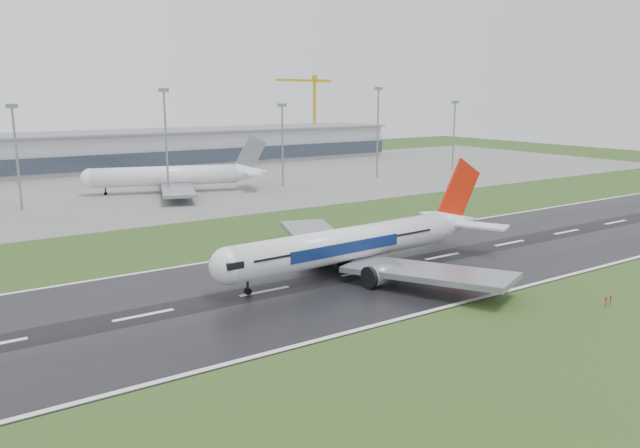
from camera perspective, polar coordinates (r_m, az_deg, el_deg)
ground at (r=124.69m, az=11.25°, el=-2.98°), size 520.00×520.00×0.00m
runway at (r=124.67m, az=11.25°, el=-2.96°), size 400.00×45.00×0.10m
apron at (r=228.93m, az=-11.34°, el=3.78°), size 400.00×130.00×0.08m
terminal at (r=284.23m, az=-16.06°, el=6.61°), size 240.00×36.00×15.00m
main_airliner at (r=111.34m, az=4.08°, el=0.25°), size 63.93×61.17×18.04m
parked_airliner at (r=206.33m, az=-13.43°, el=5.30°), size 74.71×72.04×17.67m
tower_crane at (r=340.37m, az=-0.50°, el=10.12°), size 41.12×12.81×41.60m
floodmast_1 at (r=187.35m, az=-26.20°, el=5.30°), size 0.64×0.64×27.85m
floodmast_2 at (r=197.01m, az=-14.02°, el=7.06°), size 0.64×0.64×32.15m
floodmast_3 at (r=214.61m, az=-3.49°, el=7.11°), size 0.64×0.64×27.27m
floodmast_4 at (r=238.17m, az=5.35°, el=8.24°), size 0.64×0.64×32.96m
floodmast_5 at (r=265.74m, az=12.25°, el=7.83°), size 0.64×0.64×27.66m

